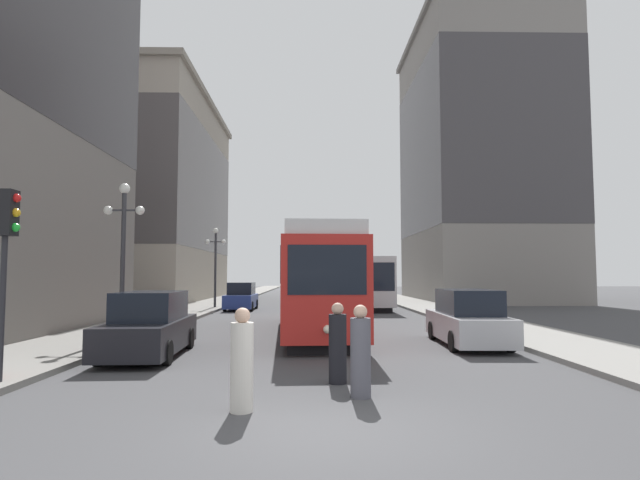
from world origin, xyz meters
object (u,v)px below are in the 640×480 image
transit_bus (365,280)px  parked_car_right_far (468,319)px  parked_car_left_mid (150,326)px  pedestrian_crossing_near (338,346)px  pedestrian_crossing_far (242,363)px  pedestrian_on_sidewalk (361,354)px  parked_car_left_near (241,297)px  traffic_light_near_left (6,233)px  streetcar (314,280)px  lamp_post_left_near (123,235)px  lamp_post_left_far (216,255)px

transit_bus → parked_car_right_far: bearing=-86.1°
parked_car_left_mid → pedestrian_crossing_near: 6.38m
transit_bus → pedestrian_crossing_far: (-5.12, -28.05, -1.14)m
transit_bus → pedestrian_on_sidewalk: bearing=-95.9°
parked_car_left_near → pedestrian_crossing_far: (3.40, -25.57, -0.03)m
traffic_light_near_left → parked_car_left_mid: bearing=68.3°
streetcar → lamp_post_left_near: lamp_post_left_near is taller
parked_car_right_far → lamp_post_left_near: lamp_post_left_near is taller
parked_car_left_mid → lamp_post_left_far: lamp_post_left_far is taller
pedestrian_crossing_near → traffic_light_near_left: bearing=-71.0°
pedestrian_on_sidewalk → pedestrian_crossing_far: bearing=85.4°
lamp_post_left_far → parked_car_left_near: bearing=-24.0°
streetcar → traffic_light_near_left: bearing=-125.4°
transit_bus → parked_car_left_near: (-8.52, -2.47, -1.10)m
pedestrian_on_sidewalk → traffic_light_near_left: 7.61m
transit_bus → traffic_light_near_left: 28.18m
parked_car_left_near → pedestrian_on_sidewalk: bearing=-77.1°
pedestrian_crossing_near → pedestrian_on_sidewalk: bearing=31.4°
streetcar → traffic_light_near_left: size_ratio=3.29×
parked_car_right_far → lamp_post_left_far: (-11.63, 18.33, 2.85)m
streetcar → pedestrian_on_sidewalk: bearing=-88.7°
streetcar → traffic_light_near_left: traffic_light_near_left is taller
parked_car_left_near → pedestrian_crossing_near: bearing=-77.3°
parked_car_left_near → pedestrian_crossing_far: parked_car_left_near is taller
lamp_post_left_near → lamp_post_left_far: bearing=90.0°
streetcar → pedestrian_crossing_far: bearing=-99.2°
pedestrian_crossing_far → traffic_light_near_left: bearing=134.1°
parked_car_left_near → traffic_light_near_left: bearing=-93.8°
traffic_light_near_left → lamp_post_left_far: (-0.22, 24.60, 0.54)m
streetcar → transit_bus: (3.79, 16.23, -0.15)m
parked_car_left_near → transit_bus: bearing=16.5°
pedestrian_on_sidewalk → lamp_post_left_far: size_ratio=0.32×
streetcar → transit_bus: 16.67m
lamp_post_left_near → pedestrian_on_sidewalk: bearing=-47.4°
streetcar → parked_car_right_far: bearing=-39.4°
transit_bus → parked_car_right_far: size_ratio=2.46×
parked_car_left_near → traffic_light_near_left: 23.93m
parked_car_left_mid → traffic_light_near_left: traffic_light_near_left is taller
lamp_post_left_near → lamp_post_left_far: lamp_post_left_far is taller
parked_car_right_far → pedestrian_crossing_far: bearing=53.9°
parked_car_left_mid → pedestrian_crossing_far: (3.40, -6.02, -0.04)m
parked_car_left_near → parked_car_right_far: same height
transit_bus → pedestrian_on_sidewalk: 27.26m
pedestrian_crossing_far → traffic_light_near_left: size_ratio=0.45×
parked_car_right_far → pedestrian_crossing_far: (-6.33, -8.09, -0.04)m
transit_bus → parked_car_left_mid: (-8.52, -22.02, -1.10)m
parked_car_right_far → pedestrian_crossing_near: bearing=53.8°
lamp_post_left_near → traffic_light_near_left: bearing=-88.3°
pedestrian_on_sidewalk → lamp_post_left_near: 11.30m
transit_bus → traffic_light_near_left: (-10.21, -26.24, 1.20)m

